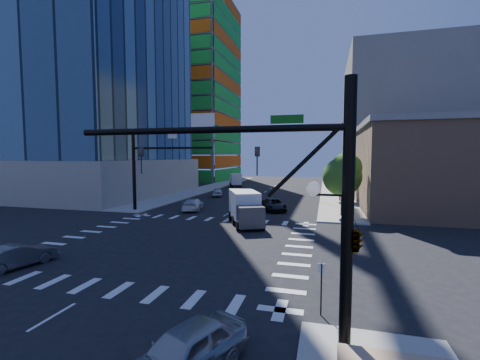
% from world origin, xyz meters
% --- Properties ---
extents(ground, '(160.00, 160.00, 0.00)m').
position_xyz_m(ground, '(0.00, 0.00, 0.00)').
color(ground, black).
rests_on(ground, ground).
extents(road_markings, '(20.00, 20.00, 0.01)m').
position_xyz_m(road_markings, '(0.00, 0.00, 0.01)').
color(road_markings, silver).
rests_on(road_markings, ground).
extents(sidewalk_ne, '(5.00, 60.00, 0.15)m').
position_xyz_m(sidewalk_ne, '(12.50, 40.00, 0.07)').
color(sidewalk_ne, '#9C9994').
rests_on(sidewalk_ne, ground).
extents(sidewalk_nw, '(5.00, 60.00, 0.15)m').
position_xyz_m(sidewalk_nw, '(-12.50, 40.00, 0.07)').
color(sidewalk_nw, '#9C9994').
rests_on(sidewalk_nw, ground).
extents(construction_building, '(25.16, 34.50, 70.60)m').
position_xyz_m(construction_building, '(-27.41, 61.93, 24.61)').
color(construction_building, slate).
rests_on(construction_building, ground).
extents(commercial_building, '(20.50, 22.50, 10.60)m').
position_xyz_m(commercial_building, '(25.00, 22.00, 5.31)').
color(commercial_building, '#A37C5F').
rests_on(commercial_building, ground).
extents(bg_building_ne, '(24.00, 30.00, 28.00)m').
position_xyz_m(bg_building_ne, '(27.00, 55.00, 14.00)').
color(bg_building_ne, slate).
rests_on(bg_building_ne, ground).
extents(signal_mast_se, '(10.51, 2.48, 9.00)m').
position_xyz_m(signal_mast_se, '(10.60, -11.50, 5.01)').
color(signal_mast_se, black).
rests_on(signal_mast_se, sidewalk_se).
extents(signal_mast_nw, '(10.20, 0.40, 9.00)m').
position_xyz_m(signal_mast_nw, '(-10.00, 11.50, 5.49)').
color(signal_mast_nw, black).
rests_on(signal_mast_nw, sidewalk_nw).
extents(tree_south, '(4.16, 4.16, 6.82)m').
position_xyz_m(tree_south, '(12.63, 13.90, 4.69)').
color(tree_south, '#382316').
rests_on(tree_south, sidewalk_ne).
extents(tree_north, '(3.54, 3.52, 5.78)m').
position_xyz_m(tree_north, '(12.93, 25.90, 3.99)').
color(tree_north, '#382316').
rests_on(tree_north, sidewalk_ne).
extents(no_parking_sign, '(0.30, 0.06, 2.20)m').
position_xyz_m(no_parking_sign, '(10.70, -9.00, 1.38)').
color(no_parking_sign, black).
rests_on(no_parking_sign, ground).
extents(car_nb_near, '(3.43, 4.79, 1.52)m').
position_xyz_m(car_nb_near, '(6.81, -13.87, 0.76)').
color(car_nb_near, '#A2A5AA').
rests_on(car_nb_near, ground).
extents(car_nb_far, '(4.03, 5.72, 1.45)m').
position_xyz_m(car_nb_far, '(4.77, 15.99, 0.72)').
color(car_nb_far, black).
rests_on(car_nb_far, ground).
extents(car_sb_near, '(3.10, 5.35, 1.46)m').
position_xyz_m(car_sb_near, '(-4.84, 13.66, 0.73)').
color(car_sb_near, white).
rests_on(car_sb_near, ground).
extents(car_sb_mid, '(2.73, 4.35, 1.38)m').
position_xyz_m(car_sb_mid, '(-6.37, 27.24, 0.69)').
color(car_sb_mid, silver).
rests_on(car_sb_mid, ground).
extents(car_sb_cross, '(2.41, 4.44, 1.39)m').
position_xyz_m(car_sb_cross, '(-6.86, -7.74, 0.70)').
color(car_sb_cross, '#4F4F54').
rests_on(car_sb_cross, ground).
extents(box_truck_near, '(4.85, 6.57, 3.17)m').
position_xyz_m(box_truck_near, '(3.44, 7.20, 1.40)').
color(box_truck_near, black).
rests_on(box_truck_near, ground).
extents(box_truck_far, '(4.06, 5.86, 2.83)m').
position_xyz_m(box_truck_far, '(-8.34, 44.97, 1.25)').
color(box_truck_far, black).
rests_on(box_truck_far, ground).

